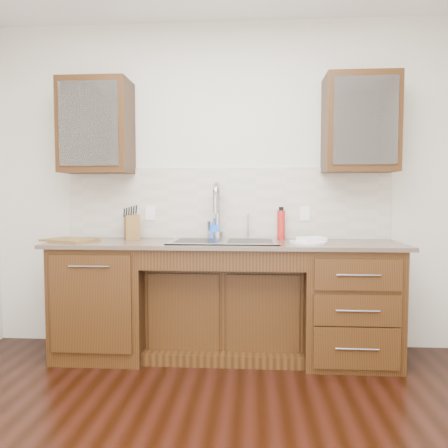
# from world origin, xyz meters

# --- Properties ---
(wall_back) EXTENTS (4.00, 0.10, 2.70)m
(wall_back) POSITION_xyz_m (0.00, 1.80, 1.35)
(wall_back) COLOR beige
(wall_back) RESTS_ON ground
(base_cabinet_left) EXTENTS (0.70, 0.62, 0.88)m
(base_cabinet_left) POSITION_xyz_m (-0.95, 1.44, 0.44)
(base_cabinet_left) COLOR #593014
(base_cabinet_left) RESTS_ON ground
(base_cabinet_center) EXTENTS (1.20, 0.44, 0.70)m
(base_cabinet_center) POSITION_xyz_m (0.00, 1.53, 0.35)
(base_cabinet_center) COLOR #593014
(base_cabinet_center) RESTS_ON ground
(base_cabinet_right) EXTENTS (0.70, 0.62, 0.88)m
(base_cabinet_right) POSITION_xyz_m (0.95, 1.44, 0.44)
(base_cabinet_right) COLOR #593014
(base_cabinet_right) RESTS_ON ground
(countertop) EXTENTS (2.70, 0.65, 0.03)m
(countertop) POSITION_xyz_m (0.00, 1.43, 0.90)
(countertop) COLOR #84705B
(countertop) RESTS_ON base_cabinet_left
(backsplash) EXTENTS (2.70, 0.02, 0.59)m
(backsplash) POSITION_xyz_m (0.00, 1.74, 1.21)
(backsplash) COLOR beige
(backsplash) RESTS_ON wall_back
(sink) EXTENTS (0.84, 0.46, 0.19)m
(sink) POSITION_xyz_m (0.00, 1.41, 0.83)
(sink) COLOR #9E9EA5
(sink) RESTS_ON countertop
(faucet) EXTENTS (0.04, 0.04, 0.40)m
(faucet) POSITION_xyz_m (-0.07, 1.64, 1.11)
(faucet) COLOR #999993
(faucet) RESTS_ON countertop
(filter_tap) EXTENTS (0.02, 0.02, 0.24)m
(filter_tap) POSITION_xyz_m (0.18, 1.65, 1.03)
(filter_tap) COLOR #999993
(filter_tap) RESTS_ON countertop
(upper_cabinet_left) EXTENTS (0.55, 0.34, 0.75)m
(upper_cabinet_left) POSITION_xyz_m (-1.05, 1.58, 1.83)
(upper_cabinet_left) COLOR #593014
(upper_cabinet_left) RESTS_ON wall_back
(upper_cabinet_right) EXTENTS (0.55, 0.34, 0.75)m
(upper_cabinet_right) POSITION_xyz_m (1.05, 1.58, 1.83)
(upper_cabinet_right) COLOR #593014
(upper_cabinet_right) RESTS_ON wall_back
(outlet_left) EXTENTS (0.08, 0.01, 0.12)m
(outlet_left) POSITION_xyz_m (-0.65, 1.73, 1.12)
(outlet_left) COLOR white
(outlet_left) RESTS_ON backsplash
(outlet_right) EXTENTS (0.08, 0.01, 0.12)m
(outlet_right) POSITION_xyz_m (0.65, 1.73, 1.12)
(outlet_right) COLOR white
(outlet_right) RESTS_ON backsplash
(soap_bottle) EXTENTS (0.09, 0.09, 0.17)m
(soap_bottle) POSITION_xyz_m (-0.10, 1.65, 1.00)
(soap_bottle) COLOR blue
(soap_bottle) RESTS_ON countertop
(water_bottle) EXTENTS (0.07, 0.07, 0.24)m
(water_bottle) POSITION_xyz_m (0.45, 1.66, 1.03)
(water_bottle) COLOR #B21B18
(water_bottle) RESTS_ON countertop
(plate) EXTENTS (0.32, 0.32, 0.02)m
(plate) POSITION_xyz_m (0.63, 1.37, 0.92)
(plate) COLOR silver
(plate) RESTS_ON countertop
(dish_towel) EXTENTS (0.23, 0.22, 0.03)m
(dish_towel) POSITION_xyz_m (0.67, 1.39, 0.94)
(dish_towel) COLOR white
(dish_towel) RESTS_ON plate
(knife_block) EXTENTS (0.17, 0.21, 0.20)m
(knife_block) POSITION_xyz_m (-0.78, 1.61, 1.01)
(knife_block) COLOR olive
(knife_block) RESTS_ON countertop
(cutting_board) EXTENTS (0.45, 0.39, 0.02)m
(cutting_board) POSITION_xyz_m (-1.22, 1.41, 0.92)
(cutting_board) COLOR #915D41
(cutting_board) RESTS_ON countertop
(cup_left_a) EXTENTS (0.13, 0.13, 0.10)m
(cup_left_a) POSITION_xyz_m (-1.14, 1.58, 1.77)
(cup_left_a) COLOR white
(cup_left_a) RESTS_ON upper_cabinet_left
(cup_left_b) EXTENTS (0.10, 0.10, 0.09)m
(cup_left_b) POSITION_xyz_m (-0.91, 1.58, 1.77)
(cup_left_b) COLOR white
(cup_left_b) RESTS_ON upper_cabinet_left
(cup_right_a) EXTENTS (0.16, 0.16, 0.10)m
(cup_right_a) POSITION_xyz_m (1.01, 1.58, 1.77)
(cup_right_a) COLOR white
(cup_right_a) RESTS_ON upper_cabinet_right
(cup_right_b) EXTENTS (0.13, 0.13, 0.10)m
(cup_right_b) POSITION_xyz_m (1.15, 1.58, 1.78)
(cup_right_b) COLOR silver
(cup_right_b) RESTS_ON upper_cabinet_right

